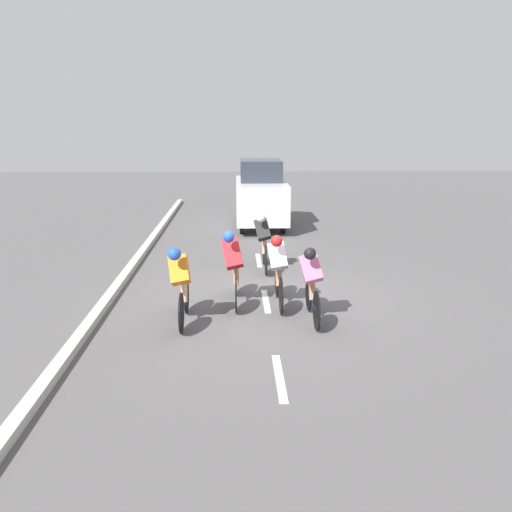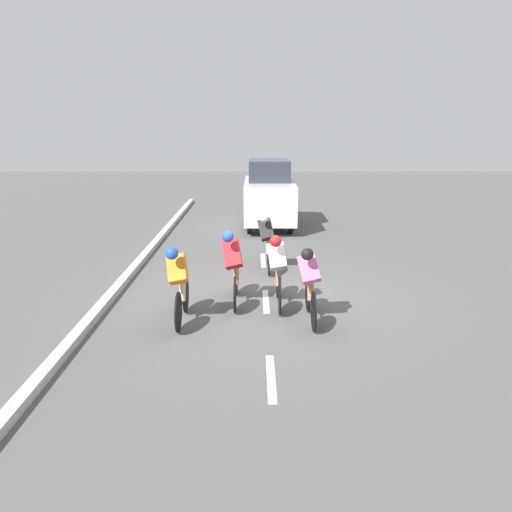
% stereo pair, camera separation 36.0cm
% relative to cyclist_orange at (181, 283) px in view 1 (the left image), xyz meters
% --- Properties ---
extents(ground_plane, '(60.00, 60.00, 0.00)m').
position_rel_cyclist_orange_xyz_m(ground_plane, '(-1.58, -1.35, -0.77)').
color(ground_plane, '#565454').
extents(lane_stripe_near, '(0.12, 1.40, 0.01)m').
position_rel_cyclist_orange_xyz_m(lane_stripe_near, '(-1.58, 2.06, -0.77)').
color(lane_stripe_near, white).
rests_on(lane_stripe_near, ground).
extents(lane_stripe_mid, '(0.12, 1.40, 0.01)m').
position_rel_cyclist_orange_xyz_m(lane_stripe_mid, '(-1.58, -1.14, -0.77)').
color(lane_stripe_mid, white).
rests_on(lane_stripe_mid, ground).
extents(lane_stripe_far, '(0.12, 1.40, 0.01)m').
position_rel_cyclist_orange_xyz_m(lane_stripe_far, '(-1.58, -4.34, -0.77)').
color(lane_stripe_far, white).
rests_on(lane_stripe_far, ground).
extents(curb, '(0.20, 27.66, 0.14)m').
position_rel_cyclist_orange_xyz_m(curb, '(1.62, -1.14, -0.70)').
color(curb, '#B7B2A8').
rests_on(curb, ground).
extents(cyclist_orange, '(0.41, 1.66, 1.47)m').
position_rel_cyclist_orange_xyz_m(cyclist_orange, '(0.00, 0.00, 0.00)').
color(cyclist_orange, black).
rests_on(cyclist_orange, ground).
extents(cyclist_red, '(0.44, 1.74, 1.55)m').
position_rel_cyclist_orange_xyz_m(cyclist_red, '(-0.93, -0.98, 0.04)').
color(cyclist_red, black).
rests_on(cyclist_red, ground).
extents(cyclist_white, '(0.40, 1.71, 1.48)m').
position_rel_cyclist_orange_xyz_m(cyclist_white, '(-1.79, -0.86, -0.00)').
color(cyclist_white, black).
rests_on(cyclist_white, ground).
extents(cyclist_pink, '(0.44, 1.66, 1.44)m').
position_rel_cyclist_orange_xyz_m(cyclist_pink, '(-2.33, -0.04, -0.02)').
color(cyclist_pink, black).
rests_on(cyclist_pink, ground).
extents(cyclist_black, '(0.44, 1.74, 1.47)m').
position_rel_cyclist_orange_xyz_m(cyclist_black, '(-1.65, -3.43, -0.01)').
color(cyclist_black, black).
rests_on(cyclist_black, ground).
extents(support_car, '(1.70, 3.89, 2.33)m').
position_rel_cyclist_orange_xyz_m(support_car, '(-1.86, -9.01, 0.38)').
color(support_car, black).
rests_on(support_car, ground).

